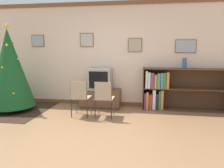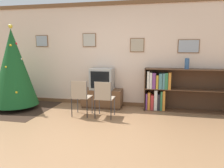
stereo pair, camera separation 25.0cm
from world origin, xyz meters
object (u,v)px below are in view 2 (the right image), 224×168
Objects in this scene: christmas_tree at (13,68)px; folding_chair_left at (81,96)px; bookshelf at (172,90)px; vase at (187,63)px; tv_console at (102,98)px; folding_chair_right at (104,97)px; television at (102,79)px.

christmas_tree is 2.55× the size of folding_chair_left.
vase is (0.32, -0.02, 0.66)m from bookshelf.
tv_console is at bearing -177.99° from bookshelf.
tv_console is 1.26× the size of folding_chair_right.
folding_chair_left is 0.39× the size of bookshelf.
folding_chair_left and folding_chair_right have the same top height.
tv_console is 2.26m from vase.
tv_console is at bearing 90.00° from television.
vase reaches higher than folding_chair_right.
folding_chair_right is (0.27, -0.87, 0.23)m from tv_console.
christmas_tree is 4.23m from vase.
christmas_tree is 3.61× the size of television.
folding_chair_right is 0.39× the size of bookshelf.
folding_chair_right is at bearing 0.00° from folding_chair_left.
bookshelf is at bearing 24.84° from folding_chair_left.
christmas_tree is at bearing 172.15° from folding_chair_left.
tv_console is 0.51m from television.
tv_console is at bearing 72.84° from folding_chair_left.
christmas_tree is 2.46m from folding_chair_right.
folding_chair_left is 3.20× the size of vase.
folding_chair_right is at bearing -153.07° from vase.
television is at bearing 72.79° from folding_chair_left.
bookshelf is at bearing 2.10° from television.
folding_chair_right is at bearing -6.09° from christmas_tree.
vase is (4.18, 0.66, 0.12)m from christmas_tree.
television is 0.95m from folding_chair_right.
christmas_tree reaches higher than vase.
christmas_tree is 3.96m from bookshelf.
folding_chair_left is (-0.27, -0.87, 0.23)m from tv_console.
folding_chair_right is (2.38, -0.25, -0.57)m from christmas_tree.
tv_console is at bearing 107.16° from folding_chair_right.
vase is (1.79, 0.91, 0.70)m from folding_chair_right.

